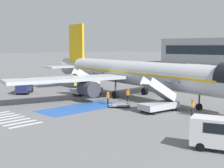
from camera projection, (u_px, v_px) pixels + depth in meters
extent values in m
plane|color=slate|center=(131.00, 96.00, 47.90)|extent=(600.00, 600.00, 0.00)
cube|color=gold|center=(138.00, 98.00, 46.13)|extent=(75.12, 10.26, 0.01)
cube|color=#2856A8|center=(81.00, 108.00, 38.79)|extent=(4.73, 11.07, 0.01)
cube|color=silver|center=(4.00, 117.00, 33.68)|extent=(0.44, 3.60, 0.01)
cube|color=silver|center=(9.00, 119.00, 32.83)|extent=(0.44, 3.60, 0.01)
cube|color=silver|center=(14.00, 121.00, 31.97)|extent=(0.44, 3.60, 0.01)
cube|color=silver|center=(20.00, 123.00, 31.12)|extent=(0.44, 3.60, 0.01)
cube|color=silver|center=(26.00, 125.00, 30.27)|extent=(0.44, 3.60, 0.01)
cylinder|color=#B7BCC4|center=(138.00, 73.00, 45.69)|extent=(31.96, 7.74, 3.55)
cone|color=#B7BCC4|center=(75.00, 67.00, 60.48)|extent=(5.73, 4.09, 3.41)
cube|color=#EAB214|center=(138.00, 72.00, 45.67)|extent=(29.45, 7.47, 0.24)
cube|color=#B7BCC4|center=(165.00, 72.00, 54.02)|extent=(4.38, 17.89, 0.44)
cylinder|color=#38383D|center=(165.00, 81.00, 51.66)|extent=(3.05, 2.49, 2.14)
cube|color=#B7BCC4|center=(70.00, 79.00, 43.04)|extent=(8.92, 18.35, 0.44)
cylinder|color=#38383D|center=(89.00, 89.00, 42.80)|extent=(3.05, 2.49, 2.14)
cube|color=#EAB214|center=(76.00, 43.00, 59.30)|extent=(4.98, 1.02, 7.20)
cube|color=#B7BCC4|center=(93.00, 65.00, 61.40)|extent=(3.92, 6.06, 0.24)
cube|color=#B7BCC4|center=(62.00, 67.00, 57.40)|extent=(3.92, 6.06, 0.24)
cylinder|color=#38383D|center=(199.00, 95.00, 37.04)|extent=(0.20, 0.20, 2.89)
cylinder|color=black|center=(199.00, 107.00, 37.22)|extent=(0.87, 0.39, 0.84)
cylinder|color=#38383D|center=(145.00, 83.00, 48.88)|extent=(0.24, 0.24, 2.58)
cylinder|color=black|center=(145.00, 91.00, 49.04)|extent=(1.17, 0.74, 1.10)
cylinder|color=#38383D|center=(116.00, 86.00, 45.48)|extent=(0.24, 0.24, 2.58)
cylinder|color=black|center=(116.00, 95.00, 45.64)|extent=(1.17, 0.74, 1.10)
cube|color=#ADB2BA|center=(159.00, 106.00, 36.49)|extent=(2.82, 5.05, 0.70)
cylinder|color=black|center=(163.00, 106.00, 38.28)|extent=(0.31, 0.72, 0.70)
cylinder|color=black|center=(174.00, 108.00, 36.78)|extent=(0.31, 0.72, 0.70)
cylinder|color=black|center=(143.00, 109.00, 36.29)|extent=(0.31, 0.72, 0.70)
cylinder|color=black|center=(154.00, 112.00, 34.80)|extent=(0.31, 0.72, 0.70)
cube|color=#4C4C51|center=(159.00, 93.00, 36.32)|extent=(1.97, 4.31, 2.40)
cube|color=#4C4C51|center=(173.00, 82.00, 37.53)|extent=(1.78, 1.31, 0.12)
cube|color=silver|center=(154.00, 88.00, 36.87)|extent=(0.66, 4.51, 3.09)
cube|color=silver|center=(164.00, 90.00, 35.64)|extent=(0.66, 4.51, 3.09)
cube|color=#ADB2BA|center=(87.00, 90.00, 49.16)|extent=(2.82, 5.05, 0.70)
cylinder|color=black|center=(93.00, 91.00, 50.94)|extent=(0.31, 0.72, 0.70)
cylinder|color=black|center=(99.00, 92.00, 49.45)|extent=(0.31, 0.72, 0.70)
cylinder|color=black|center=(75.00, 93.00, 48.96)|extent=(0.31, 0.72, 0.70)
cylinder|color=black|center=(81.00, 94.00, 47.47)|extent=(0.31, 0.72, 0.70)
cube|color=#4C4C51|center=(87.00, 81.00, 48.98)|extent=(1.97, 4.31, 2.43)
cube|color=#4C4C51|center=(99.00, 73.00, 50.19)|extent=(1.78, 1.31, 0.12)
cube|color=silver|center=(84.00, 77.00, 49.54)|extent=(0.66, 4.51, 3.12)
cube|color=silver|center=(89.00, 78.00, 48.31)|extent=(0.66, 4.51, 3.12)
cube|color=#38383D|center=(196.00, 77.00, 70.01)|extent=(9.19, 3.83, 0.60)
cube|color=silver|center=(181.00, 73.00, 73.48)|extent=(2.32, 2.65, 1.60)
cube|color=black|center=(178.00, 72.00, 74.25)|extent=(0.35, 1.98, 0.70)
cylinder|color=#B7BCC4|center=(198.00, 70.00, 69.50)|extent=(6.46, 3.48, 2.57)
cylinder|color=gold|center=(198.00, 70.00, 69.50)|extent=(0.75, 2.65, 2.62)
cylinder|color=black|center=(179.00, 77.00, 72.58)|extent=(0.99, 0.42, 0.96)
cylinder|color=black|center=(186.00, 76.00, 73.94)|extent=(0.99, 0.42, 0.96)
cylinder|color=black|center=(194.00, 79.00, 68.97)|extent=(0.99, 0.42, 0.96)
cylinder|color=black|center=(201.00, 78.00, 70.33)|extent=(0.99, 0.42, 0.96)
cylinder|color=black|center=(203.00, 80.00, 66.96)|extent=(0.99, 0.42, 0.96)
cylinder|color=black|center=(210.00, 79.00, 68.33)|extent=(0.99, 0.42, 0.96)
cube|color=#1E234C|center=(25.00, 85.00, 50.58)|extent=(4.38, 4.28, 2.04)
cube|color=black|center=(25.00, 82.00, 50.53)|extent=(3.02, 3.00, 0.73)
cylinder|color=black|center=(22.00, 90.00, 51.99)|extent=(0.60, 0.58, 0.64)
cylinder|color=black|center=(32.00, 90.00, 52.02)|extent=(0.60, 0.58, 0.64)
cylinder|color=black|center=(17.00, 93.00, 49.39)|extent=(0.60, 0.58, 0.64)
cylinder|color=black|center=(28.00, 92.00, 49.42)|extent=(0.60, 0.58, 0.64)
cube|color=silver|center=(221.00, 132.00, 22.78)|extent=(4.62, 3.25, 2.08)
cube|color=black|center=(221.00, 126.00, 22.72)|extent=(2.85, 2.59, 0.75)
cylinder|color=black|center=(200.00, 147.00, 22.68)|extent=(0.67, 0.42, 0.64)
cylinder|color=black|center=(204.00, 141.00, 24.21)|extent=(0.67, 0.42, 0.64)
cube|color=gray|center=(120.00, 105.00, 39.19)|extent=(2.88, 2.92, 0.12)
cylinder|color=black|center=(111.00, 107.00, 38.55)|extent=(0.35, 0.36, 0.40)
cylinder|color=black|center=(111.00, 105.00, 39.82)|extent=(0.35, 0.36, 0.40)
cylinder|color=black|center=(128.00, 106.00, 38.58)|extent=(0.35, 0.36, 0.40)
cylinder|color=black|center=(127.00, 105.00, 39.85)|extent=(0.35, 0.36, 0.40)
cylinder|color=gray|center=(110.00, 103.00, 38.45)|extent=(0.05, 0.05, 0.55)
cylinder|color=gray|center=(110.00, 101.00, 39.82)|extent=(0.05, 0.05, 0.55)
cylinder|color=gray|center=(129.00, 103.00, 38.49)|extent=(0.05, 0.05, 0.55)
cylinder|color=gray|center=(129.00, 101.00, 39.86)|extent=(0.05, 0.05, 0.55)
cylinder|color=black|center=(108.00, 101.00, 41.01)|extent=(0.14, 0.14, 0.79)
cylinder|color=black|center=(108.00, 101.00, 41.17)|extent=(0.14, 0.14, 0.79)
cube|color=orange|center=(108.00, 96.00, 41.00)|extent=(0.38, 0.47, 0.63)
cube|color=silver|center=(108.00, 96.00, 41.00)|extent=(0.39, 0.49, 0.06)
sphere|color=beige|center=(108.00, 93.00, 40.95)|extent=(0.22, 0.22, 0.22)
cylinder|color=#191E38|center=(192.00, 111.00, 34.59)|extent=(0.14, 0.14, 0.87)
cylinder|color=#191E38|center=(192.00, 112.00, 34.44)|extent=(0.14, 0.14, 0.87)
cube|color=orange|center=(192.00, 105.00, 34.42)|extent=(0.34, 0.47, 0.69)
cube|color=silver|center=(192.00, 105.00, 34.42)|extent=(0.35, 0.48, 0.06)
sphere|color=brown|center=(192.00, 100.00, 34.37)|extent=(0.23, 0.23, 0.23)
cylinder|color=black|center=(75.00, 88.00, 54.09)|extent=(0.14, 0.14, 0.77)
cylinder|color=black|center=(76.00, 88.00, 54.16)|extent=(0.14, 0.14, 0.77)
cube|color=yellow|center=(75.00, 84.00, 54.04)|extent=(0.34, 0.47, 0.61)
cube|color=silver|center=(75.00, 84.00, 54.04)|extent=(0.36, 0.48, 0.06)
sphere|color=brown|center=(75.00, 82.00, 54.00)|extent=(0.21, 0.21, 0.21)
cylinder|color=black|center=(129.00, 99.00, 43.01)|extent=(0.14, 0.14, 0.87)
cylinder|color=black|center=(127.00, 98.00, 43.05)|extent=(0.14, 0.14, 0.87)
cube|color=orange|center=(128.00, 93.00, 42.94)|extent=(0.47, 0.40, 0.69)
cube|color=silver|center=(128.00, 93.00, 42.94)|extent=(0.49, 0.42, 0.06)
sphere|color=#9E704C|center=(128.00, 90.00, 42.88)|extent=(0.23, 0.23, 0.23)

